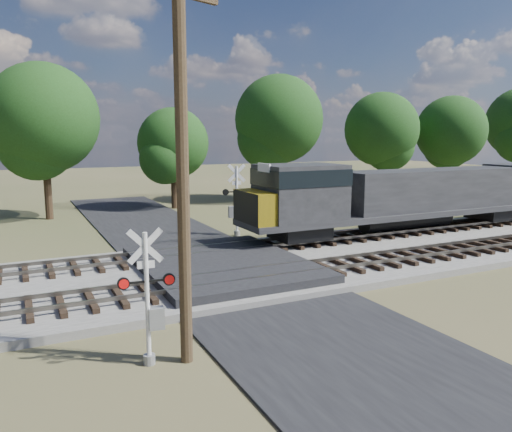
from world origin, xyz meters
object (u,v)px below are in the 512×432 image
crossing_signal_near (150,309)px  equipment_shed (327,196)px  crossing_signal_far (235,206)px  utility_pole (182,163)px

crossing_signal_near → equipment_shed: crossing_signal_near is taller
crossing_signal_far → crossing_signal_near: bearing=66.9°
crossing_signal_near → crossing_signal_far: bearing=65.4°
crossing_signal_far → utility_pole: size_ratio=0.43×
equipment_shed → crossing_signal_near: bearing=-158.6°
crossing_signal_far → equipment_shed: size_ratio=0.72×
crossing_signal_far → equipment_shed: (9.15, 3.62, -0.25)m
crossing_signal_near → utility_pole: (0.90, -0.25, 3.89)m
crossing_signal_far → equipment_shed: bearing=-150.4°
crossing_signal_far → utility_pole: (-8.13, -15.25, 3.60)m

